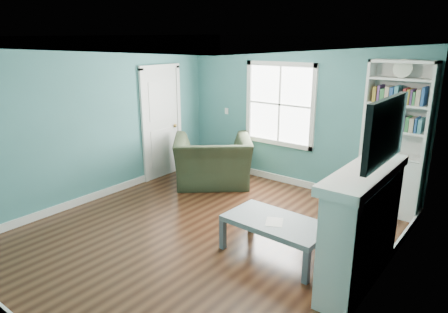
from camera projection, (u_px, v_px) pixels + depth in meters
The scene contains 13 objects.
floor at pixel (203, 234), 5.51m from camera, with size 5.00×5.00×0.00m, color black.
room_walls at pixel (201, 121), 5.06m from camera, with size 5.00×5.00×5.00m.
trim at pixel (202, 147), 5.15m from camera, with size 4.50×5.00×2.60m.
window at pixel (280, 104), 7.15m from camera, with size 1.40×0.06×1.50m.
bookshelf at pixel (393, 155), 5.95m from camera, with size 0.90×0.35×2.31m.
fireplace at pixel (362, 229), 4.25m from camera, with size 0.44×1.58×1.30m.
tv at pixel (386, 131), 3.87m from camera, with size 0.06×1.10×0.65m, color black.
door at pixel (162, 122), 7.57m from camera, with size 0.12×0.98×2.17m.
ceiling_fixture at pixel (269, 42), 4.33m from camera, with size 0.38×0.38×0.15m.
light_switch at pixel (227, 111), 7.93m from camera, with size 0.08×0.01×0.12m, color white.
recliner at pixel (213, 153), 7.22m from camera, with size 1.36×0.88×1.18m, color black.
coffee_table at pixel (276, 225), 4.88m from camera, with size 1.28×0.73×0.46m.
paper_sheet at pixel (274, 222), 4.82m from camera, with size 0.20×0.26×0.00m, color white.
Camera 1 is at (3.28, -3.76, 2.59)m, focal length 32.00 mm.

